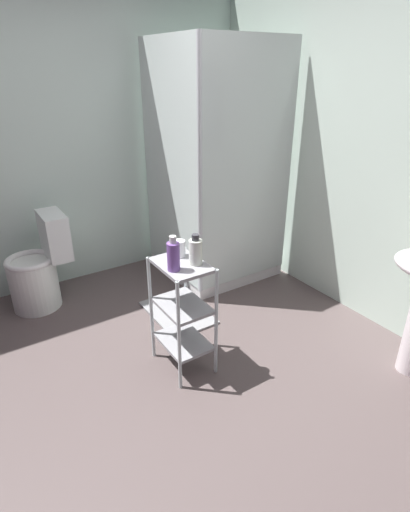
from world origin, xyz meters
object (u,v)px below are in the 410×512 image
Objects in this scene: shower_stall at (212,228)px; rinse_cup at (179,248)px; toilet at (39,270)px; lotion_bottle_white at (196,251)px; conditioner_bottle_purple at (173,256)px; bath_mat at (178,313)px; storage_cart at (183,307)px.

shower_stall is 1.24m from rinse_cup.
rinse_cup reaches higher than toilet.
conditioner_bottle_purple is at bearing -90.33° from lotion_bottle_white.
shower_stall is 10.80× the size of lotion_bottle_white.
shower_stall is at bearing 136.32° from rinse_cup.
bath_mat is at bearing 49.47° from toilet.
rinse_cup is at bearing 28.13° from toilet.
toilet is 1.40m from storage_cart.
conditioner_bottle_purple reaches higher than lotion_bottle_white.
bath_mat is (-0.59, 0.19, -0.81)m from lotion_bottle_white.
conditioner_bottle_purple reaches higher than bath_mat.
storage_cart is 7.27× the size of rinse_cup.
bath_mat is at bearing 162.06° from lotion_bottle_white.
lotion_bottle_white is (0.05, 0.07, 0.38)m from storage_cart.
rinse_cup is at bearing -26.02° from bath_mat.
rinse_cup reaches higher than bath_mat.
lotion_bottle_white is (1.01, -0.80, 0.36)m from shower_stall.
rinse_cup is at bearing 156.32° from storage_cart.
toilet is at bearing -155.16° from storage_cart.
rinse_cup is at bearing 140.45° from conditioner_bottle_purple.
storage_cart is at bearing -25.63° from bath_mat.
lotion_bottle_white is 0.15m from conditioner_bottle_purple.
storage_cart reaches higher than bath_mat.
shower_stall is 1.30m from storage_cart.
shower_stall is at bearing 78.15° from toilet.
rinse_cup is (-0.14, -0.03, -0.03)m from lotion_bottle_white.
storage_cart is 3.57× the size of conditioner_bottle_purple.
toilet reaches higher than bath_mat.
toilet is at bearing -153.58° from lotion_bottle_white.
shower_stall reaches higher than bath_mat.
lotion_bottle_white is at bearing 89.67° from conditioner_bottle_purple.
conditioner_bottle_purple is 1.07m from bath_mat.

